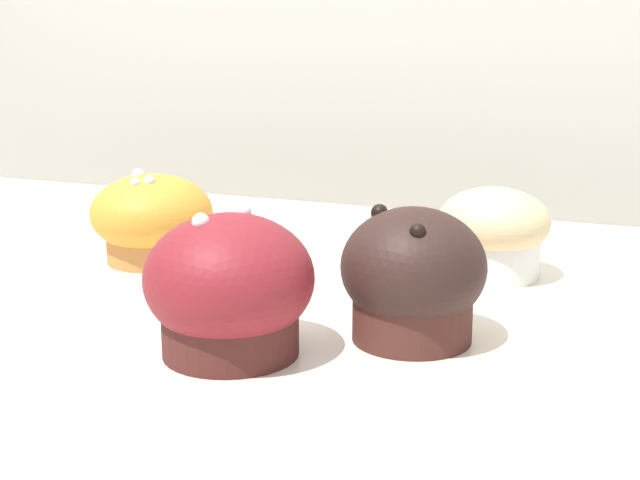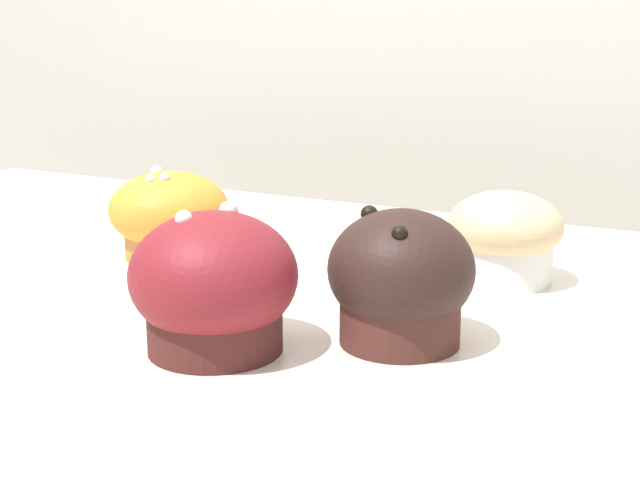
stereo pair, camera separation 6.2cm
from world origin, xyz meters
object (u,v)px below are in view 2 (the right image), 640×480
object	(u,v)px
muffin_back_left	(214,286)
muffin_back_right	(401,281)
muffin_front_center	(169,216)
muffin_front_left	(505,236)

from	to	relation	value
muffin_back_left	muffin_back_right	xyz separation A→B (m)	(0.09, 0.06, -0.00)
muffin_back_left	muffin_back_right	distance (m)	0.11
muffin_back_left	muffin_back_right	bearing A→B (deg)	32.88
muffin_front_center	muffin_front_left	bearing A→B (deg)	11.80
muffin_back_right	muffin_front_center	bearing A→B (deg)	157.51
muffin_back_right	muffin_back_left	bearing A→B (deg)	-147.12
muffin_front_center	muffin_back_right	xyz separation A→B (m)	(0.25, -0.10, 0.00)
muffin_back_left	muffin_back_right	world-z (taller)	muffin_back_left
muffin_front_center	muffin_back_right	bearing A→B (deg)	-22.49
muffin_front_left	muffin_front_center	bearing A→B (deg)	-168.20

